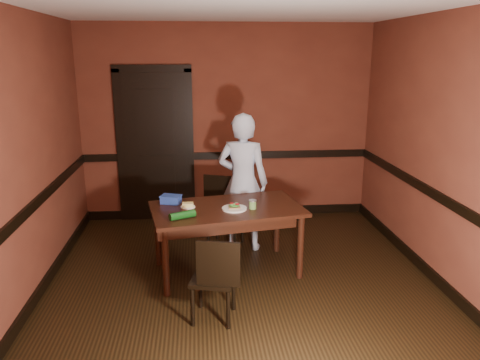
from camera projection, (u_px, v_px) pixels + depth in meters
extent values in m
cube|color=black|center=(243.00, 290.00, 4.69)|extent=(4.00, 4.50, 0.01)
cube|color=white|center=(244.00, 4.00, 3.98)|extent=(4.00, 4.50, 0.01)
cube|color=maroon|center=(227.00, 124.00, 6.50)|extent=(4.00, 0.02, 2.70)
cube|color=maroon|center=(292.00, 264.00, 2.17)|extent=(4.00, 0.02, 2.70)
cube|color=maroon|center=(20.00, 163.00, 4.15)|extent=(0.02, 4.50, 2.70)
cube|color=maroon|center=(449.00, 154.00, 4.51)|extent=(0.02, 4.50, 2.70)
cube|color=black|center=(228.00, 155.00, 6.60)|extent=(4.00, 0.03, 0.10)
cube|color=black|center=(28.00, 211.00, 4.27)|extent=(0.03, 4.50, 0.10)
cube|color=black|center=(442.00, 199.00, 4.63)|extent=(0.03, 4.50, 0.10)
cube|color=black|center=(228.00, 212.00, 6.82)|extent=(4.00, 0.03, 0.12)
cube|color=black|center=(38.00, 294.00, 4.49)|extent=(0.03, 4.50, 0.12)
cube|color=black|center=(433.00, 276.00, 4.85)|extent=(0.03, 4.50, 0.12)
cube|color=black|center=(155.00, 148.00, 6.45)|extent=(0.85, 0.04, 2.05)
cube|color=black|center=(121.00, 149.00, 6.43)|extent=(0.10, 0.06, 2.15)
cube|color=black|center=(190.00, 148.00, 6.52)|extent=(0.10, 0.06, 2.15)
cube|color=black|center=(152.00, 68.00, 6.19)|extent=(1.05, 0.06, 0.10)
cube|color=black|center=(227.00, 239.00, 5.01)|extent=(1.69, 1.14, 0.73)
imported|color=silver|center=(243.00, 182.00, 5.52)|extent=(0.69, 0.56, 1.64)
cylinder|color=white|center=(234.00, 209.00, 4.84)|extent=(0.26, 0.26, 0.01)
cube|color=#A1784E|center=(234.00, 207.00, 4.84)|extent=(0.12, 0.11, 0.02)
ellipsoid|color=#37882B|center=(234.00, 205.00, 4.83)|extent=(0.11, 0.10, 0.02)
cylinder|color=#B00B10|center=(232.00, 203.00, 4.84)|extent=(0.04, 0.04, 0.01)
cylinder|color=#B00B10|center=(237.00, 204.00, 4.82)|extent=(0.04, 0.04, 0.01)
cylinder|color=#76B05C|center=(232.00, 205.00, 4.80)|extent=(0.03, 0.03, 0.01)
cylinder|color=#76B05C|center=(236.00, 203.00, 4.86)|extent=(0.03, 0.03, 0.01)
cylinder|color=#76B05C|center=(234.00, 204.00, 4.83)|extent=(0.03, 0.03, 0.01)
cylinder|color=#679649|center=(253.00, 205.00, 4.86)|extent=(0.08, 0.08, 0.08)
cylinder|color=#B4B4AD|center=(253.00, 201.00, 4.84)|extent=(0.08, 0.08, 0.01)
cylinder|color=white|center=(188.00, 207.00, 4.91)|extent=(0.15, 0.15, 0.01)
cube|color=#DECF76|center=(188.00, 205.00, 4.91)|extent=(0.12, 0.08, 0.04)
cube|color=#2C4CB3|center=(171.00, 200.00, 5.03)|extent=(0.23, 0.19, 0.08)
cube|color=#2C4CB3|center=(171.00, 196.00, 5.02)|extent=(0.25, 0.20, 0.01)
cylinder|color=#104312|center=(182.00, 215.00, 4.56)|extent=(0.27, 0.18, 0.07)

